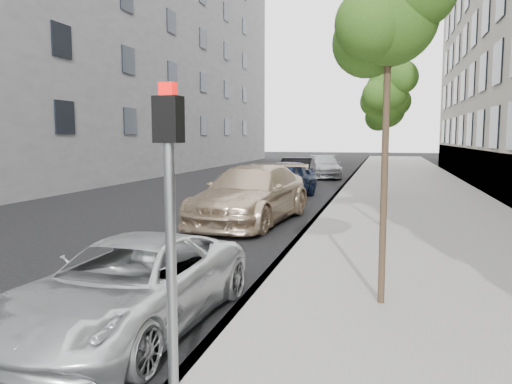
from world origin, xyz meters
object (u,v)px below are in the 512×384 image
at_px(tree_mid, 388,90).
at_px(minivan, 130,285).
at_px(tree_far, 387,109).
at_px(sedan_rear, 324,167).
at_px(suv, 251,194).
at_px(signal_pole, 170,204).
at_px(sedan_black, 297,172).
at_px(tree_near, 391,17).
at_px(sedan_blue, 283,179).

xyz_separation_m(tree_mid, minivan, (-3.33, -8.05, -3.24)).
bearing_deg(tree_mid, minivan, -112.46).
height_order(tree_far, minivan, tree_far).
distance_m(tree_far, sedan_rear, 12.45).
xyz_separation_m(tree_far, suv, (-3.97, -5.85, -2.83)).
relative_size(signal_pole, sedan_black, 0.65).
xyz_separation_m(suv, sedan_black, (-0.55, 11.27, -0.11)).
distance_m(tree_mid, suv, 5.01).
bearing_deg(tree_near, tree_mid, 90.00).
relative_size(suv, sedan_black, 1.30).
relative_size(minivan, sedan_rear, 0.89).
relative_size(tree_near, sedan_blue, 1.04).
height_order(tree_near, minivan, tree_near).
bearing_deg(minivan, suv, 97.31).
bearing_deg(sedan_black, signal_pole, -85.54).
bearing_deg(signal_pole, tree_near, 63.96).
bearing_deg(suv, sedan_rear, 95.77).
relative_size(signal_pole, minivan, 0.67).
distance_m(tree_near, sedan_rear, 25.03).
distance_m(tree_mid, sedan_black, 13.12).
height_order(minivan, suv, suv).
bearing_deg(sedan_black, suv, -89.55).
relative_size(tree_far, signal_pole, 1.49).
height_order(minivan, sedan_rear, sedan_rear).
relative_size(suv, sedan_blue, 1.23).
xyz_separation_m(tree_mid, sedan_rear, (-3.79, 17.98, -3.14)).
relative_size(tree_far, suv, 0.75).
distance_m(tree_mid, tree_far, 6.50).
relative_size(tree_near, tree_far, 1.13).
xyz_separation_m(sedan_black, sedan_rear, (0.73, 6.07, -0.04)).
relative_size(sedan_blue, sedan_rear, 0.98).
height_order(tree_mid, signal_pole, tree_mid).
xyz_separation_m(minivan, sedan_rear, (-0.47, 26.03, 0.10)).
distance_m(tree_mid, sedan_blue, 8.40).
relative_size(suv, sedan_rear, 1.20).
bearing_deg(minivan, tree_mid, 70.63).
bearing_deg(sedan_rear, signal_pole, -96.03).
height_order(tree_near, tree_far, tree_near).
height_order(tree_mid, sedan_blue, tree_mid).
bearing_deg(tree_near, sedan_blue, 107.72).
height_order(tree_far, signal_pole, tree_far).
distance_m(tree_far, suv, 7.62).
bearing_deg(tree_near, signal_pole, -120.37).
bearing_deg(tree_far, minivan, -102.88).
relative_size(signal_pole, suv, 0.50).
relative_size(tree_far, sedan_blue, 0.91).
bearing_deg(tree_mid, tree_near, -90.00).
height_order(minivan, sedan_black, sedan_black).
bearing_deg(suv, tree_near, -54.60).
bearing_deg(minivan, tree_far, 80.20).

